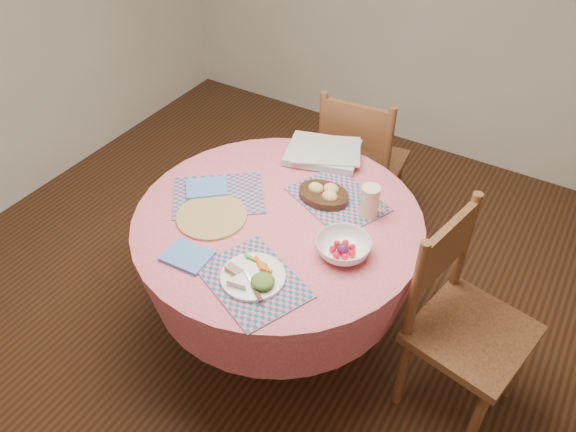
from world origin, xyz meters
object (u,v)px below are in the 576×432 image
dinner_plate (254,277)px  bread_bowl (324,194)px  wicker_trivet (212,217)px  dining_table (278,250)px  chair_right (462,319)px  chair_back (360,161)px  latte_mug (370,201)px  fruit_bowl (343,248)px

dinner_plate → bread_bowl: bread_bowl is taller
dinner_plate → bread_bowl: (-0.01, 0.56, 0.01)m
bread_bowl → wicker_trivet: bearing=-134.3°
dining_table → dinner_plate: bearing=-71.8°
chair_right → dinner_plate: bearing=133.7°
dining_table → bread_bowl: size_ratio=5.39×
dining_table → chair_back: size_ratio=1.31×
wicker_trivet → dinner_plate: 0.41m
wicker_trivet → latte_mug: latte_mug is taller
wicker_trivet → dinner_plate: size_ratio=1.22×
wicker_trivet → bread_bowl: size_ratio=1.30×
dinner_plate → fruit_bowl: size_ratio=0.88×
fruit_bowl → bread_bowl: bearing=130.9°
chair_right → latte_mug: size_ratio=6.96×
chair_right → chair_back: size_ratio=1.03×
dining_table → latte_mug: latte_mug is taller
dinner_plate → bread_bowl: 0.56m
wicker_trivet → dining_table: bearing=31.6°
dinner_plate → latte_mug: (0.21, 0.57, 0.05)m
dining_table → dinner_plate: 0.43m
dinner_plate → fruit_bowl: 0.37m
chair_back → bread_bowl: 0.76m
chair_back → bread_bowl: size_ratio=4.13×
dining_table → fruit_bowl: bearing=-9.1°
fruit_bowl → latte_mug: bearing=92.9°
wicker_trivet → bread_bowl: 0.50m
chair_right → bread_bowl: (-0.71, 0.12, 0.27)m
dinner_plate → latte_mug: size_ratio=1.76×
chair_right → wicker_trivet: (-1.06, -0.24, 0.25)m
wicker_trivet → bread_bowl: (0.35, 0.36, 0.03)m
dinner_plate → latte_mug: 0.61m
chair_right → latte_mug: 0.61m
chair_right → wicker_trivet: size_ratio=3.25×
latte_mug → fruit_bowl: size_ratio=0.50×
chair_right → dining_table: bearing=107.6°
chair_right → chair_back: chair_right is taller
chair_back → dinner_plate: bearing=90.4°
chair_back → dinner_plate: 1.29m
bread_bowl → fruit_bowl: bread_bowl is taller
chair_back → bread_bowl: (0.13, -0.69, 0.29)m
dining_table → chair_back: bearing=91.5°
bread_bowl → chair_back: bearing=100.9°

